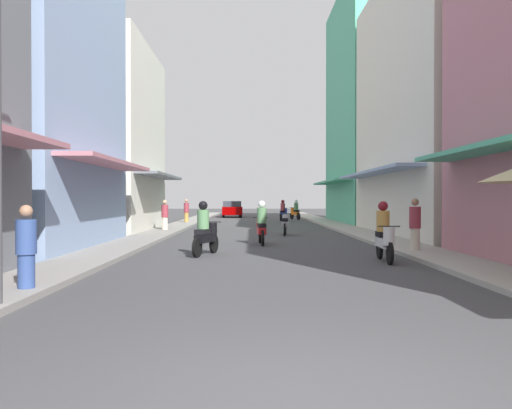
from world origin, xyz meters
name	(u,v)px	position (x,y,z in m)	size (l,w,h in m)	color
ground_plane	(259,230)	(0.00, 22.82, 0.00)	(117.99, 117.99, 0.00)	#424244
sidewalk_left	(170,229)	(-4.69, 22.82, 0.06)	(1.62, 61.63, 0.12)	gray
sidewalk_right	(348,229)	(4.69, 22.82, 0.06)	(1.62, 61.63, 0.12)	#ADA89E
building_left_mid	(2,20)	(-8.50, 12.67, 7.43)	(7.05, 8.11, 14.88)	#8CA5CC
building_left_far	(91,140)	(-8.49, 21.84, 4.62)	(7.05, 8.51, 9.26)	silver
building_right_mid	(452,104)	(8.50, 18.57, 5.84)	(7.05, 12.17, 11.70)	silver
building_right_far	(382,109)	(8.50, 30.70, 7.77)	(7.05, 11.33, 15.54)	#4CB28C
motorbike_silver	(285,224)	(1.12, 19.17, 0.50)	(0.55, 1.81, 0.96)	black
motorbike_white	(384,235)	(3.06, 9.28, 0.70)	(0.55, 1.81, 1.58)	black
motorbike_blue	(283,211)	(2.00, 34.21, 0.70)	(0.76, 1.74, 1.58)	black
motorbike_orange	(295,211)	(3.08, 36.43, 0.70)	(0.78, 1.73, 1.58)	black
motorbike_black	(205,231)	(-1.75, 10.80, 0.70)	(0.73, 1.75, 1.58)	black
motorbike_red	(261,225)	(-0.06, 14.27, 0.70)	(0.55, 1.81, 1.58)	black
parked_car	(232,209)	(-2.16, 41.82, 0.74)	(1.98, 4.19, 1.45)	#8C0000
pedestrian_foreground	(186,211)	(-4.70, 29.67, 0.81)	(0.34, 0.34, 1.63)	#BF8C3F
pedestrian_midway	(26,250)	(-4.25, 4.69, 0.76)	(0.34, 0.34, 1.54)	#334C8C
pedestrian_far	(165,216)	(-4.71, 21.33, 0.80)	(0.34, 0.34, 1.60)	beige
pedestrian_crossing	(415,226)	(4.46, 11.13, 0.83)	(0.34, 0.34, 1.66)	beige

